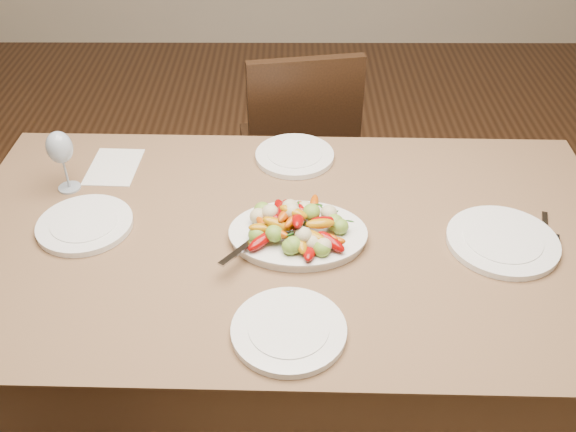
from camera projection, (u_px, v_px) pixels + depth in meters
The scene contains 13 objects.
floor at pixel (309, 372), 2.33m from camera, with size 6.00×6.00×0.00m, color #3A2111.
dining_table at pixel (288, 328), 1.99m from camera, with size 1.84×1.04×0.76m, color brown.
chair_far at pixel (296, 148), 2.64m from camera, with size 0.42×0.42×0.95m, color black, non-canonical shape.
serving_platter at pixel (298, 236), 1.73m from camera, with size 0.36×0.27×0.02m, color white.
roasted_vegetables at pixel (298, 219), 1.69m from camera, with size 0.30×0.20×0.09m, color #800404, non-canonical shape.
serving_spoon at pixel (273, 234), 1.68m from camera, with size 0.28×0.06×0.03m, color #9EA0A8, non-canonical shape.
plate_left at pixel (85, 225), 1.77m from camera, with size 0.26×0.26×0.02m, color white.
plate_right at pixel (502, 242), 1.72m from camera, with size 0.30×0.30×0.02m, color white.
plate_far at pixel (295, 156), 2.05m from camera, with size 0.25×0.25×0.02m, color white.
plate_near at pixel (289, 331), 1.46m from camera, with size 0.27×0.27×0.02m, color white.
wine_glass at pixel (63, 160), 1.86m from camera, with size 0.08×0.08×0.20m, color #8C99A5, non-canonical shape.
menu_card at pixel (114, 167), 2.02m from camera, with size 0.15×0.21×0.00m, color silver.
table_knife at pixel (551, 237), 1.74m from camera, with size 0.02×0.20×0.01m, color #9EA0A8, non-canonical shape.
Camera 1 is at (-0.07, -1.49, 1.87)m, focal length 40.00 mm.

